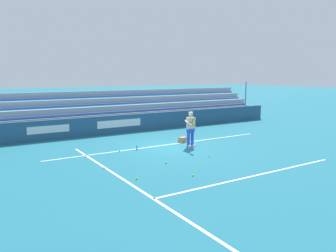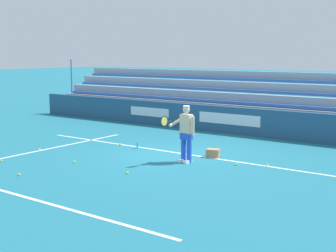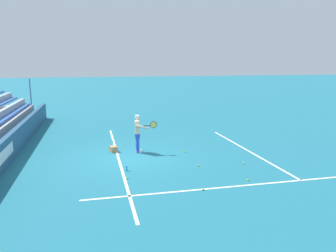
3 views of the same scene
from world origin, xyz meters
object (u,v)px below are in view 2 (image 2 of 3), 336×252
(ball_box_cardboard, at_px, (213,153))
(tennis_ball_by_box, at_px, (267,165))
(tennis_player, at_px, (186,133))
(tennis_ball_far_left, at_px, (1,161))
(tennis_ball_stray_back, at_px, (39,149))
(tennis_ball_near_player, at_px, (19,175))
(tennis_ball_far_right, at_px, (120,144))
(tennis_ball_midcourt, at_px, (236,164))
(tennis_ball_toward_net, at_px, (74,162))
(tennis_ball_on_baseline, at_px, (127,173))
(water_bottle, at_px, (138,145))

(ball_box_cardboard, height_order, tennis_ball_by_box, ball_box_cardboard)
(tennis_player, height_order, tennis_ball_far_left, tennis_player)
(tennis_ball_stray_back, height_order, tennis_ball_near_player, same)
(tennis_ball_far_right, distance_m, tennis_ball_midcourt, 4.84)
(tennis_ball_far_right, distance_m, tennis_ball_toward_net, 2.99)
(tennis_ball_far_right, relative_size, tennis_ball_midcourt, 1.00)
(tennis_ball_on_baseline, bearing_deg, water_bottle, -54.93)
(tennis_ball_far_right, height_order, water_bottle, water_bottle)
(tennis_ball_far_right, bearing_deg, tennis_ball_by_box, -178.65)
(tennis_ball_toward_net, bearing_deg, tennis_ball_by_box, -148.01)
(ball_box_cardboard, height_order, tennis_ball_stray_back, ball_box_cardboard)
(tennis_ball_by_box, relative_size, tennis_ball_on_baseline, 1.00)
(tennis_ball_far_right, xyz_separation_m, water_bottle, (-0.87, 0.07, 0.08))
(tennis_player, distance_m, water_bottle, 2.78)
(tennis_ball_by_box, bearing_deg, water_bottle, 2.44)
(tennis_ball_by_box, height_order, tennis_ball_toward_net, same)
(tennis_ball_near_player, distance_m, tennis_ball_far_right, 4.85)
(tennis_player, relative_size, tennis_ball_far_left, 25.98)
(tennis_ball_stray_back, relative_size, tennis_ball_near_player, 1.00)
(tennis_ball_by_box, relative_size, tennis_ball_far_right, 1.00)
(tennis_ball_far_left, distance_m, tennis_ball_midcourt, 7.07)
(tennis_ball_far_right, relative_size, tennis_ball_on_baseline, 1.00)
(tennis_ball_near_player, relative_size, tennis_ball_far_right, 1.00)
(ball_box_cardboard, bearing_deg, tennis_ball_far_left, 41.53)
(tennis_player, xyz_separation_m, tennis_ball_on_baseline, (0.51, 2.08, -0.86))
(tennis_ball_on_baseline, relative_size, tennis_ball_midcourt, 1.00)
(tennis_ball_toward_net, bearing_deg, tennis_ball_on_baseline, 178.39)
(tennis_player, distance_m, tennis_ball_stray_back, 5.30)
(tennis_ball_on_baseline, distance_m, tennis_ball_midcourt, 3.26)
(tennis_ball_near_player, bearing_deg, tennis_ball_midcourt, -132.90)
(ball_box_cardboard, height_order, tennis_ball_far_left, ball_box_cardboard)
(tennis_ball_near_player, bearing_deg, ball_box_cardboard, -121.24)
(tennis_player, height_order, tennis_ball_by_box, tennis_player)
(ball_box_cardboard, distance_m, tennis_ball_toward_net, 4.31)
(tennis_ball_stray_back, height_order, tennis_ball_toward_net, same)
(tennis_ball_toward_net, bearing_deg, tennis_ball_far_left, 31.84)
(tennis_ball_far_right, bearing_deg, tennis_ball_far_left, 74.14)
(tennis_ball_far_left, xyz_separation_m, tennis_ball_far_right, (-1.16, -4.09, 0.00))
(ball_box_cardboard, bearing_deg, tennis_ball_by_box, 176.94)
(ball_box_cardboard, relative_size, tennis_ball_toward_net, 6.06)
(tennis_ball_by_box, distance_m, tennis_ball_far_right, 5.61)
(ball_box_cardboard, bearing_deg, water_bottle, 6.07)
(tennis_ball_on_baseline, bearing_deg, tennis_ball_far_right, -45.58)
(tennis_ball_by_box, bearing_deg, ball_box_cardboard, -3.06)
(tennis_ball_near_player, bearing_deg, tennis_ball_on_baseline, -140.52)
(tennis_ball_toward_net, relative_size, water_bottle, 0.30)
(tennis_ball_stray_back, height_order, tennis_ball_midcourt, same)
(tennis_ball_stray_back, bearing_deg, ball_box_cardboard, -154.82)
(tennis_ball_stray_back, relative_size, tennis_ball_far_left, 1.00)
(tennis_player, distance_m, tennis_ball_toward_net, 3.45)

